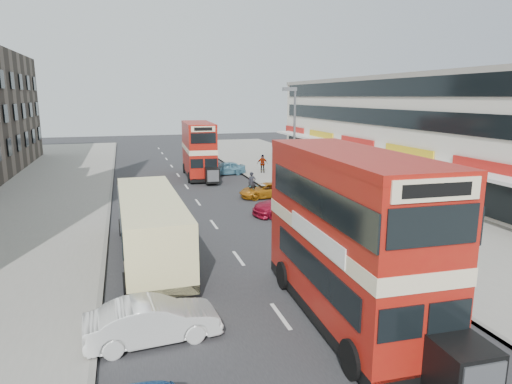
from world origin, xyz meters
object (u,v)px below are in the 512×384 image
object	(u,v)px
car_right_b	(265,190)
car_left_front	(153,321)
bus_second	(199,150)
coach	(151,224)
car_right_a	(289,204)
street_lamp	(293,136)
bus_main	(349,236)
car_right_c	(226,168)
pedestrian_near	(331,199)
cyclist	(252,189)
pedestrian_far	(262,164)

from	to	relation	value
car_right_b	car_left_front	bearing A→B (deg)	-30.69
bus_second	coach	size ratio (longest dim) A/B	0.86
car_left_front	car_right_a	distance (m)	16.45
street_lamp	bus_second	world-z (taller)	street_lamp
bus_main	car_right_c	distance (m)	29.68
car_right_a	street_lamp	bearing A→B (deg)	147.52
bus_main	car_right_c	bearing A→B (deg)	-92.57
street_lamp	car_right_c	xyz separation A→B (m)	(-2.04, 12.81, -4.14)
street_lamp	bus_main	size ratio (longest dim) A/B	0.79
bus_second	pedestrian_near	size ratio (longest dim) A/B	5.28
bus_second	cyclist	size ratio (longest dim) A/B	4.63
car_right_a	car_left_front	bearing A→B (deg)	-42.69
car_right_b	bus_main	bearing A→B (deg)	-12.57
street_lamp	bus_second	distance (m)	13.48
car_right_b	bus_second	bearing A→B (deg)	-165.56
street_lamp	cyclist	size ratio (longest dim) A/B	4.11
coach	car_right_c	xyz separation A→B (m)	(8.40, 21.57, -1.00)
car_right_a	car_right_c	world-z (taller)	car_right_a
bus_second	car_right_c	size ratio (longest dim) A/B	2.40
street_lamp	car_left_front	bearing A→B (deg)	-123.57
bus_second	cyclist	world-z (taller)	bus_second
car_right_b	pedestrian_far	world-z (taller)	pedestrian_far
pedestrian_near	pedestrian_far	size ratio (longest dim) A/B	0.98
bus_main	pedestrian_near	xyz separation A→B (m)	(5.63, 12.97, -1.93)
street_lamp	coach	distance (m)	13.98
cyclist	pedestrian_far	bearing A→B (deg)	70.73
car_right_b	cyclist	bearing A→B (deg)	-103.33
bus_main	bus_second	world-z (taller)	bus_main
coach	car_right_a	xyz separation A→B (m)	(9.06, 5.79, -0.94)
pedestrian_near	street_lamp	bearing A→B (deg)	-75.00
car_right_b	car_right_c	bearing A→B (deg)	-179.75
pedestrian_near	coach	bearing A→B (deg)	19.36
coach	car_right_a	world-z (taller)	coach
car_right_a	car_right_b	distance (m)	5.12
bus_second	pedestrian_far	distance (m)	6.44
car_left_front	cyclist	distance (m)	20.58
coach	car_right_a	size ratio (longest dim) A/B	2.17
car_right_c	pedestrian_far	bearing A→B (deg)	78.72
pedestrian_near	cyclist	size ratio (longest dim) A/B	0.88
car_right_c	pedestrian_near	distance (m)	16.86
coach	car_right_b	distance (m)	14.24
coach	pedestrian_near	distance (m)	12.77
coach	cyclist	xyz separation A→B (m)	(8.09, 11.08, -0.99)
coach	pedestrian_far	distance (m)	24.33
street_lamp	pedestrian_far	xyz separation A→B (m)	(1.57, 12.39, -3.75)
car_right_a	car_right_c	distance (m)	15.79
bus_main	car_right_b	xyz separation A→B (m)	(3.01, 18.84, -2.39)
bus_main	car_right_c	xyz separation A→B (m)	(2.32, 29.50, -2.30)
car_left_front	car_right_c	xyz separation A→B (m)	(8.84, 29.21, -0.04)
car_left_front	pedestrian_near	xyz separation A→B (m)	(12.15, 12.69, 0.33)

